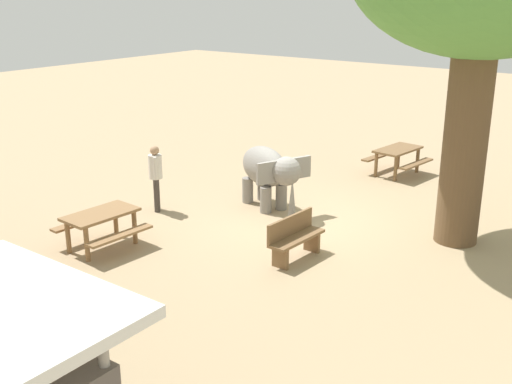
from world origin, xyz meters
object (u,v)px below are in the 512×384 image
object	(u,v)px
person_handler	(156,173)
picnic_table_near	(101,222)
picnic_table_far	(398,155)
wooden_bench	(294,237)
elephant	(269,171)

from	to	relation	value
person_handler	picnic_table_near	size ratio (longest dim) A/B	1.02
person_handler	picnic_table_far	distance (m)	7.19
person_handler	picnic_table_far	world-z (taller)	person_handler
wooden_bench	picnic_table_near	size ratio (longest dim) A/B	0.90
elephant	person_handler	bearing A→B (deg)	-116.95
person_handler	elephant	bearing A→B (deg)	-4.36
person_handler	wooden_bench	distance (m)	4.27
person_handler	wooden_bench	xyz separation A→B (m)	(-4.23, 0.39, -0.48)
picnic_table_near	picnic_table_far	bearing A→B (deg)	166.58
person_handler	wooden_bench	bearing A→B (deg)	-49.64
picnic_table_near	picnic_table_far	world-z (taller)	same
elephant	picnic_table_near	bearing A→B (deg)	-85.37
person_handler	wooden_bench	size ratio (longest dim) A/B	1.14
elephant	picnic_table_far	bearing A→B (deg)	97.40
elephant	wooden_bench	distance (m)	3.07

